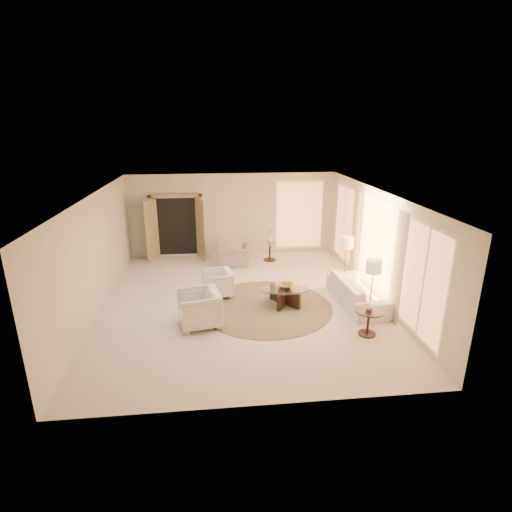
{
  "coord_description": "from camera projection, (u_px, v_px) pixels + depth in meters",
  "views": [
    {
      "loc": [
        -0.66,
        -9.37,
        4.4
      ],
      "look_at": [
        0.4,
        0.4,
        1.1
      ],
      "focal_mm": 28.0,
      "sensor_mm": 36.0,
      "label": 1
    }
  ],
  "objects": [
    {
      "name": "curtains_right",
      "position": [
        360.0,
        239.0,
        11.18
      ],
      "size": [
        0.06,
        5.2,
        2.6
      ],
      "primitive_type": null,
      "color": "#C7B78C",
      "rests_on": "room"
    },
    {
      "name": "area_rug",
      "position": [
        266.0,
        306.0,
        10.02
      ],
      "size": [
        4.3,
        4.3,
        0.01
      ],
      "primitive_type": "cylinder",
      "rotation": [
        0.0,
        0.0,
        0.37
      ],
      "color": "#403523",
      "rests_on": "room"
    },
    {
      "name": "room",
      "position": [
        242.0,
        250.0,
        9.86
      ],
      "size": [
        7.04,
        8.04,
        2.83
      ],
      "color": "beige",
      "rests_on": "ground"
    },
    {
      "name": "armchair_right",
      "position": [
        199.0,
        307.0,
        8.98
      ],
      "size": [
        0.99,
        1.03,
        0.91
      ],
      "primitive_type": "imported",
      "rotation": [
        0.0,
        0.0,
        -1.37
      ],
      "color": "silver",
      "rests_on": "room"
    },
    {
      "name": "sofa",
      "position": [
        357.0,
        291.0,
        10.13
      ],
      "size": [
        0.99,
        2.25,
        0.65
      ],
      "primitive_type": "imported",
      "rotation": [
        0.0,
        0.0,
        1.63
      ],
      "color": "silver",
      "rests_on": "room"
    },
    {
      "name": "bowl",
      "position": [
        285.0,
        286.0,
        10.0
      ],
      "size": [
        0.47,
        0.47,
        0.09
      ],
      "primitive_type": "imported",
      "rotation": [
        0.0,
        0.0,
        -0.36
      ],
      "color": "brown",
      "rests_on": "coffee_table"
    },
    {
      "name": "armchair_left",
      "position": [
        217.0,
        282.0,
        10.55
      ],
      "size": [
        0.81,
        0.85,
        0.77
      ],
      "primitive_type": "imported",
      "rotation": [
        0.0,
        0.0,
        -1.41
      ],
      "color": "silver",
      "rests_on": "room"
    },
    {
      "name": "floor_lamp_near",
      "position": [
        347.0,
        245.0,
        10.8
      ],
      "size": [
        0.36,
        0.36,
        1.47
      ],
      "rotation": [
        0.0,
        0.0,
        -0.01
      ],
      "color": "#30241B",
      "rests_on": "room"
    },
    {
      "name": "coffee_table",
      "position": [
        285.0,
        294.0,
        10.06
      ],
      "size": [
        1.38,
        1.38,
        0.46
      ],
      "rotation": [
        0.0,
        0.0,
        0.11
      ],
      "color": "black",
      "rests_on": "room"
    },
    {
      "name": "floor_lamp_far",
      "position": [
        373.0,
        269.0,
        9.03
      ],
      "size": [
        0.35,
        0.35,
        1.46
      ],
      "rotation": [
        0.0,
        0.0,
        0.2
      ],
      "color": "#30241B",
      "rests_on": "room"
    },
    {
      "name": "window_back_corner",
      "position": [
        299.0,
        215.0,
        13.83
      ],
      "size": [
        1.7,
        0.1,
        2.4
      ],
      "primitive_type": null,
      "color": "#FFB366",
      "rests_on": "room"
    },
    {
      "name": "side_table",
      "position": [
        270.0,
        249.0,
        13.29
      ],
      "size": [
        0.54,
        0.54,
        0.63
      ],
      "rotation": [
        0.0,
        0.0,
        -0.41
      ],
      "color": "#30241B",
      "rests_on": "room"
    },
    {
      "name": "french_doors",
      "position": [
        177.0,
        227.0,
        13.37
      ],
      "size": [
        1.95,
        0.66,
        2.16
      ],
      "color": "tan",
      "rests_on": "room"
    },
    {
      "name": "end_vase",
      "position": [
        370.0,
        307.0,
        8.51
      ],
      "size": [
        0.17,
        0.17,
        0.16
      ],
      "primitive_type": "imported",
      "rotation": [
        0.0,
        0.0,
        -0.08
      ],
      "color": "silver",
      "rests_on": "end_table"
    },
    {
      "name": "windows_right",
      "position": [
        374.0,
        246.0,
        10.32
      ],
      "size": [
        0.1,
        6.4,
        2.4
      ],
      "primitive_type": null,
      "color": "#FFB366",
      "rests_on": "room"
    },
    {
      "name": "accent_chair",
      "position": [
        233.0,
        252.0,
        12.81
      ],
      "size": [
        1.03,
        0.68,
        0.89
      ],
      "primitive_type": "imported",
      "rotation": [
        0.0,
        0.0,
        3.13
      ],
      "color": "gray",
      "rests_on": "room"
    },
    {
      "name": "end_table",
      "position": [
        369.0,
        318.0,
        8.6
      ],
      "size": [
        0.61,
        0.61,
        0.58
      ],
      "rotation": [
        0.0,
        0.0,
        -0.04
      ],
      "color": "black",
      "rests_on": "room"
    },
    {
      "name": "side_vase",
      "position": [
        270.0,
        239.0,
        13.18
      ],
      "size": [
        0.22,
        0.22,
        0.22
      ],
      "primitive_type": "imported",
      "rotation": [
        0.0,
        0.0,
        -0.04
      ],
      "color": "silver",
      "rests_on": "side_table"
    }
  ]
}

